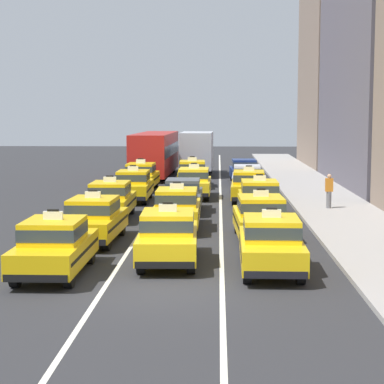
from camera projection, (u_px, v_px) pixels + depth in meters
name	position (u px, v px, depth m)	size (l,w,h in m)	color
ground_plane	(162.00, 292.00, 18.72)	(160.00, 160.00, 0.00)	#2B2B2D
lane_stripe_left_center	(162.00, 199.00, 38.63)	(0.14, 80.00, 0.01)	silver
lane_stripe_center_right	(220.00, 199.00, 38.51)	(0.14, 80.00, 0.01)	silver
sidewalk_curb	(339.00, 211.00, 33.33)	(4.00, 90.00, 0.15)	#9E9993
taxi_left_nearest	(55.00, 245.00, 20.54)	(1.83, 4.57, 1.96)	black
taxi_left_second	(94.00, 219.00, 25.66)	(1.94, 4.61, 1.96)	black
taxi_left_third	(110.00, 199.00, 31.43)	(1.83, 4.56, 1.96)	black
taxi_left_fourth	(133.00, 185.00, 37.56)	(1.86, 4.58, 1.96)	black
taxi_left_fifth	(141.00, 176.00, 42.98)	(1.92, 4.60, 1.96)	black
bus_left_sixth	(155.00, 152.00, 51.96)	(2.80, 11.26, 3.22)	black
taxi_center_nearest	(168.00, 236.00, 22.15)	(1.93, 4.61, 1.96)	black
taxi_center_second	(177.00, 208.00, 28.60)	(1.84, 4.57, 1.96)	black
sedan_center_third	(183.00, 194.00, 33.60)	(1.77, 4.30, 1.58)	black
taxi_center_fourth	(194.00, 182.00, 39.11)	(1.85, 4.57, 1.96)	black
taxi_center_fifth	(192.00, 173.00, 45.06)	(1.96, 4.62, 1.96)	black
box_truck_center_sixth	(197.00, 152.00, 53.15)	(2.40, 7.00, 3.27)	black
taxi_right_nearest	(271.00, 243.00, 20.94)	(1.88, 4.58, 1.96)	black
taxi_right_second	(260.00, 217.00, 26.10)	(1.96, 4.62, 1.96)	black
taxi_right_third	(259.00, 197.00, 32.11)	(1.82, 4.56, 1.96)	black
taxi_right_fourth	(249.00, 186.00, 37.29)	(1.99, 4.63, 1.96)	black
sedan_right_fifth	(247.00, 177.00, 42.37)	(1.89, 4.35, 1.58)	black
sedan_right_sixth	(244.00, 170.00, 47.65)	(1.90, 4.36, 1.58)	black
pedestrian_by_storefront	(329.00, 191.00, 33.83)	(0.36, 0.24, 1.66)	slate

